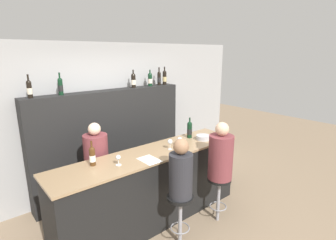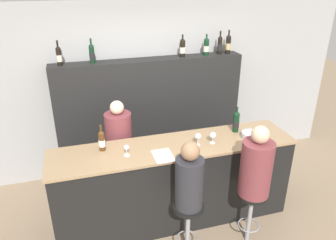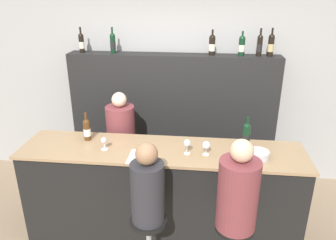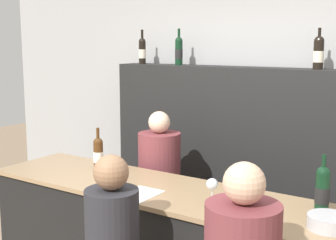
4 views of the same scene
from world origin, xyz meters
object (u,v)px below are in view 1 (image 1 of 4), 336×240
object	(u,v)px
wine_bottle_counter_1	(190,130)
wine_glass_0	(118,158)
wine_bottle_backbar_5	(165,77)
guest_seated_right	(221,155)
wine_glass_1	(170,142)
bartender	(98,176)
wine_bottle_backbar_1	(60,86)
wine_bottle_counter_0	(92,156)
bar_stool_right	(219,188)
wine_glass_2	(180,140)
bar_stool_left	(180,207)
wine_bottle_backbar_0	(29,89)
wine_bottle_backbar_2	(133,80)
metal_bowl	(203,137)
guest_seated_left	(181,172)
wine_bottle_backbar_4	(159,78)
wine_bottle_backbar_3	(150,79)

from	to	relation	value
wine_bottle_counter_1	wine_glass_0	world-z (taller)	wine_bottle_counter_1
wine_bottle_backbar_5	guest_seated_right	xyz separation A→B (m)	(-0.48, -1.82, -0.92)
guest_seated_right	wine_glass_1	bearing A→B (deg)	129.34
wine_bottle_counter_1	bartender	bearing A→B (deg)	162.46
wine_bottle_backbar_1	wine_bottle_counter_0	bearing A→B (deg)	-92.46
wine_glass_1	bar_stool_right	world-z (taller)	wine_glass_1
wine_glass_0	bar_stool_right	world-z (taller)	wine_glass_0
wine_glass_2	bar_stool_left	world-z (taller)	wine_glass_2
wine_bottle_backbar_5	wine_bottle_counter_1	bearing A→B (deg)	-108.11
bar_stool_left	bar_stool_right	world-z (taller)	same
wine_bottle_backbar_0	wine_bottle_backbar_2	distance (m)	1.68
wine_glass_1	bar_stool_right	size ratio (longest dim) A/B	0.22
wine_bottle_counter_0	bar_stool_right	xyz separation A→B (m)	(1.55, -0.76, -0.67)
metal_bowl	guest_seated_left	world-z (taller)	guest_seated_left
metal_bowl	bartender	size ratio (longest dim) A/B	0.15
metal_bowl	guest_seated_right	distance (m)	0.60
wine_bottle_backbar_0	guest_seated_left	xyz separation A→B (m)	(1.16, -1.82, -0.93)
wine_bottle_backbar_0	wine_bottle_backbar_5	distance (m)	2.40
wine_bottle_counter_0	guest_seated_left	distance (m)	1.11
bartender	wine_bottle_counter_0	bearing A→B (deg)	-118.98
wine_bottle_backbar_0	guest_seated_left	bearing A→B (deg)	-57.62
bar_stool_right	bartender	xyz separation A→B (m)	(-1.30, 1.21, 0.15)
wine_bottle_backbar_4	bar_stool_right	xyz separation A→B (m)	(-0.35, -1.82, -1.43)
wine_bottle_backbar_4	guest_seated_right	world-z (taller)	wine_bottle_backbar_4
wine_glass_2	bar_stool_right	xyz separation A→B (m)	(0.27, -0.56, -0.64)
wine_bottle_backbar_4	bartender	xyz separation A→B (m)	(-1.64, -0.61, -1.28)
wine_bottle_backbar_1	metal_bowl	xyz separation A→B (m)	(1.73, -1.27, -0.84)
wine_bottle_backbar_5	bartender	size ratio (longest dim) A/B	0.23
wine_bottle_backbar_3	guest_seated_right	size ratio (longest dim) A/B	0.36
wine_bottle_backbar_3	guest_seated_left	size ratio (longest dim) A/B	0.40
wine_bottle_counter_0	wine_bottle_counter_1	world-z (taller)	wine_bottle_counter_1
wine_glass_1	metal_bowl	xyz separation A→B (m)	(0.69, -0.01, -0.08)
wine_bottle_backbar_2	wine_bottle_backbar_3	xyz separation A→B (m)	(0.37, 0.00, -0.00)
wine_glass_0	wine_glass_2	bearing A→B (deg)	0.00
wine_bottle_backbar_4	bartender	distance (m)	2.17
bar_stool_left	guest_seated_left	distance (m)	0.49
bartender	wine_bottle_backbar_5	bearing A→B (deg)	18.95
bar_stool_left	guest_seated_left	size ratio (longest dim) A/B	0.91
bar_stool_left	wine_bottle_counter_1	bearing A→B (deg)	40.25
wine_glass_1	guest_seated_left	bearing A→B (deg)	-118.67
wine_bottle_counter_1	wine_bottle_backbar_0	size ratio (longest dim) A/B	1.04
wine_bottle_backbar_0	wine_bottle_backbar_3	world-z (taller)	wine_bottle_backbar_0
wine_bottle_backbar_2	wine_glass_1	distance (m)	1.49
guest_seated_left	guest_seated_right	world-z (taller)	guest_seated_right
wine_bottle_backbar_0	wine_bottle_backbar_5	size ratio (longest dim) A/B	0.95
wine_bottle_backbar_2	guest_seated_right	world-z (taller)	wine_bottle_backbar_2
wine_glass_2	bar_stool_right	world-z (taller)	wine_glass_2
wine_bottle_counter_0	wine_bottle_backbar_2	xyz separation A→B (m)	(1.31, 1.06, 0.75)
metal_bowl	guest_seated_left	xyz separation A→B (m)	(-0.99, -0.55, -0.09)
wine_bottle_backbar_5	bar_stool_left	distance (m)	2.63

